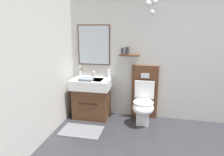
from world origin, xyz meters
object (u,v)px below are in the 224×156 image
(vanity_sink_left, at_px, (92,97))
(toilet, at_px, (144,101))
(toothbrush_cup, at_px, (80,73))
(folded_hand_towel, at_px, (87,80))
(soap_dispenser, at_px, (109,73))

(vanity_sink_left, bearing_deg, toilet, 0.66)
(toothbrush_cup, relative_size, folded_hand_towel, 0.93)
(toilet, xyz_separation_m, folded_hand_towel, (-1.01, -0.16, 0.39))
(folded_hand_towel, bearing_deg, toothbrush_cup, 126.09)
(toilet, distance_m, soap_dispenser, 0.84)
(vanity_sink_left, relative_size, folded_hand_towel, 3.38)
(soap_dispenser, height_order, folded_hand_towel, soap_dispenser)
(folded_hand_towel, bearing_deg, soap_dispenser, 45.64)
(vanity_sink_left, distance_m, folded_hand_towel, 0.41)
(vanity_sink_left, xyz_separation_m, soap_dispenser, (0.29, 0.18, 0.43))
(vanity_sink_left, distance_m, toilet, 0.97)
(vanity_sink_left, distance_m, toothbrush_cup, 0.53)
(soap_dispenser, bearing_deg, toothbrush_cup, -178.97)
(toilet, relative_size, soap_dispenser, 5.59)
(toothbrush_cup, distance_m, soap_dispenser, 0.56)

